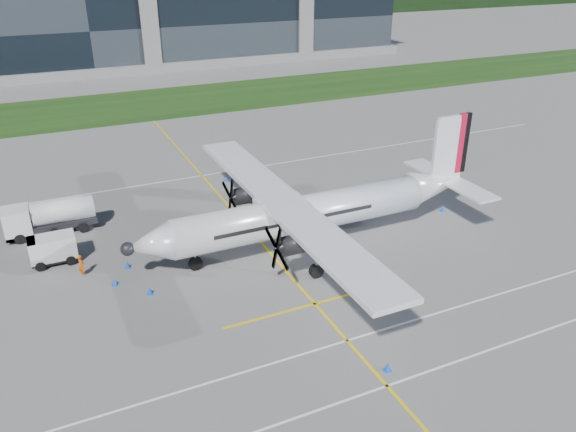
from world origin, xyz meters
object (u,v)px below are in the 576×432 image
(turboprop_aircraft, at_px, (315,191))
(baggage_tug, at_px, (53,249))
(safety_cone_stbdwing, at_px, (226,179))
(fuel_tanker_truck, at_px, (43,218))
(safety_cone_nose_stbd, at_px, (127,264))
(safety_cone_nose_port, at_px, (150,290))
(ground_crew_person, at_px, (81,264))
(safety_cone_tail, at_px, (443,208))
(safety_cone_portwing, at_px, (388,367))
(safety_cone_fwd, at_px, (115,282))

(turboprop_aircraft, bearing_deg, baggage_tug, 163.73)
(safety_cone_stbdwing, bearing_deg, fuel_tanker_truck, -164.86)
(fuel_tanker_truck, relative_size, safety_cone_nose_stbd, 13.99)
(baggage_tug, distance_m, safety_cone_nose_port, 8.65)
(ground_crew_person, relative_size, safety_cone_tail, 3.60)
(safety_cone_portwing, bearing_deg, fuel_tanker_truck, 122.16)
(safety_cone_fwd, bearing_deg, ground_crew_person, 129.79)
(safety_cone_fwd, xyz_separation_m, safety_cone_portwing, (11.63, -14.49, 0.00))
(baggage_tug, relative_size, ground_crew_person, 1.83)
(fuel_tanker_truck, distance_m, safety_cone_stbdwing, 16.85)
(turboprop_aircraft, bearing_deg, safety_cone_nose_stbd, 170.39)
(safety_cone_nose_port, relative_size, safety_cone_nose_stbd, 1.00)
(baggage_tug, height_order, safety_cone_tail, baggage_tug)
(turboprop_aircraft, distance_m, safety_cone_fwd, 15.04)
(ground_crew_person, relative_size, safety_cone_portwing, 3.60)
(safety_cone_fwd, height_order, safety_cone_nose_stbd, same)
(safety_cone_fwd, height_order, safety_cone_nose_port, same)
(ground_crew_person, distance_m, safety_cone_fwd, 2.84)
(ground_crew_person, relative_size, safety_cone_nose_stbd, 3.60)
(safety_cone_portwing, distance_m, safety_cone_nose_stbd, 19.44)
(baggage_tug, height_order, safety_cone_fwd, baggage_tug)
(safety_cone_nose_port, bearing_deg, safety_cone_portwing, -51.95)
(safety_cone_nose_port, xyz_separation_m, safety_cone_nose_stbd, (-0.70, 3.93, 0.00))
(safety_cone_nose_port, height_order, safety_cone_nose_stbd, same)
(ground_crew_person, distance_m, safety_cone_tail, 28.85)
(ground_crew_person, height_order, safety_cone_nose_port, ground_crew_person)
(baggage_tug, relative_size, safety_cone_fwd, 6.59)
(turboprop_aircraft, relative_size, fuel_tanker_truck, 4.04)
(safety_cone_portwing, bearing_deg, turboprop_aircraft, 78.55)
(fuel_tanker_truck, distance_m, safety_cone_tail, 32.11)
(safety_cone_stbdwing, bearing_deg, safety_cone_nose_port, -123.52)
(safety_cone_stbdwing, bearing_deg, safety_cone_tail, -44.13)
(fuel_tanker_truck, height_order, safety_cone_tail, fuel_tanker_truck)
(safety_cone_portwing, bearing_deg, safety_cone_fwd, 128.75)
(safety_cone_stbdwing, height_order, safety_cone_nose_stbd, same)
(safety_cone_fwd, height_order, safety_cone_stbdwing, same)
(safety_cone_portwing, xyz_separation_m, safety_cone_nose_stbd, (-10.46, 16.39, 0.00))
(safety_cone_portwing, bearing_deg, baggage_tug, 127.72)
(safety_cone_nose_port, bearing_deg, safety_cone_tail, 5.06)
(safety_cone_fwd, bearing_deg, safety_cone_tail, 0.40)
(safety_cone_tail, distance_m, safety_cone_nose_stbd, 25.89)
(baggage_tug, xyz_separation_m, safety_cone_nose_stbd, (4.49, -2.94, -0.74))
(safety_cone_fwd, bearing_deg, safety_cone_nose_port, -47.30)
(safety_cone_portwing, bearing_deg, safety_cone_nose_stbd, 122.54)
(safety_cone_stbdwing, distance_m, safety_cone_nose_port, 19.43)
(ground_crew_person, xyz_separation_m, safety_cone_nose_port, (3.65, -4.16, -0.65))
(safety_cone_portwing, bearing_deg, safety_cone_stbdwing, 88.05)
(safety_cone_portwing, bearing_deg, safety_cone_tail, 43.67)
(fuel_tanker_truck, distance_m, baggage_tug, 4.96)
(fuel_tanker_truck, relative_size, safety_cone_tail, 13.99)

